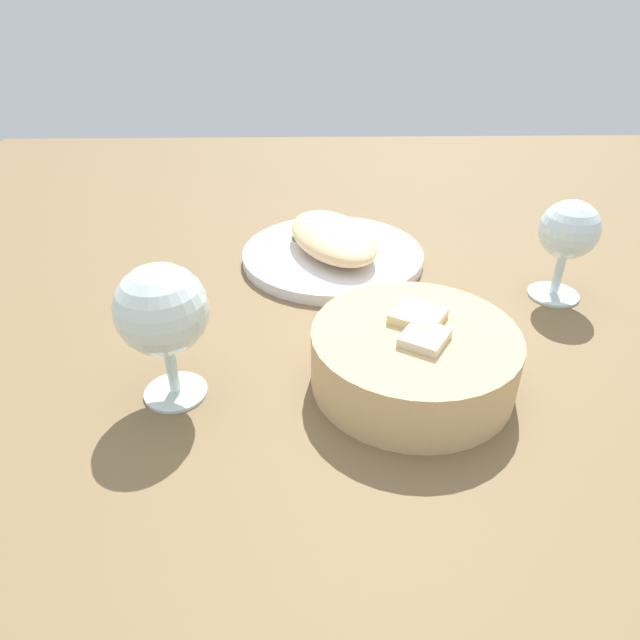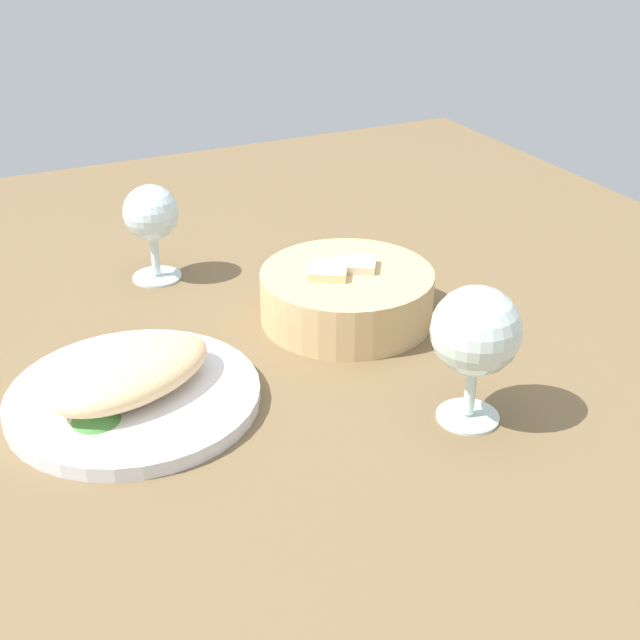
% 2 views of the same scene
% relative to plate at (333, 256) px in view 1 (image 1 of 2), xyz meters
% --- Properties ---
extents(ground_plane, '(1.40, 1.40, 0.02)m').
position_rel_plate_xyz_m(ground_plane, '(0.11, 0.02, -0.02)').
color(ground_plane, brown).
extents(plate, '(0.23, 0.23, 0.01)m').
position_rel_plate_xyz_m(plate, '(0.00, 0.00, 0.00)').
color(plate, white).
rests_on(plate, ground_plane).
extents(omelette, '(0.19, 0.15, 0.04)m').
position_rel_plate_xyz_m(omelette, '(0.00, 0.00, 0.03)').
color(omelette, '#F4C88D').
rests_on(omelette, plate).
extents(lettuce_garnish, '(0.04, 0.04, 0.02)m').
position_rel_plate_xyz_m(lettuce_garnish, '(-0.04, -0.03, 0.01)').
color(lettuce_garnish, '#418437').
rests_on(lettuce_garnish, plate).
extents(bread_basket, '(0.19, 0.19, 0.07)m').
position_rel_plate_xyz_m(bread_basket, '(0.25, 0.06, 0.02)').
color(bread_basket, tan).
rests_on(bread_basket, ground_plane).
extents(wine_glass_near, '(0.08, 0.08, 0.13)m').
position_rel_plate_xyz_m(wine_glass_near, '(0.26, -0.15, 0.08)').
color(wine_glass_near, silver).
rests_on(wine_glass_near, ground_plane).
extents(wine_glass_far, '(0.06, 0.06, 0.12)m').
position_rel_plate_xyz_m(wine_glass_far, '(0.10, 0.25, 0.07)').
color(wine_glass_far, silver).
rests_on(wine_glass_far, ground_plane).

